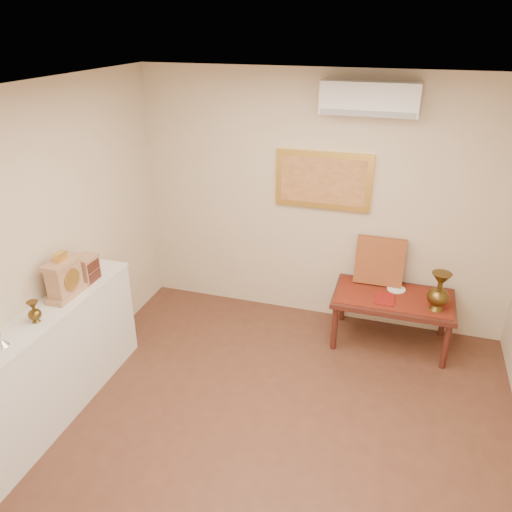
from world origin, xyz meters
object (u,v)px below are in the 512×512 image
at_px(brass_urn_tall, 440,288).
at_px(mantel_clock, 64,278).
at_px(low_table, 393,302).
at_px(display_ledge, 54,363).
at_px(wooden_chest, 87,269).

relative_size(brass_urn_tall, mantel_clock, 1.16).
bearing_deg(low_table, brass_urn_tall, -18.55).
xyz_separation_m(display_ledge, mantel_clock, (0.02, 0.29, 0.66)).
relative_size(brass_urn_tall, display_ledge, 0.24).
relative_size(mantel_clock, low_table, 0.34).
distance_m(display_ledge, low_table, 3.27).
distance_m(mantel_clock, wooden_chest, 0.29).
distance_m(brass_urn_tall, mantel_clock, 3.41).
bearing_deg(mantel_clock, brass_urn_tall, 25.34).
height_order(wooden_chest, low_table, wooden_chest).
bearing_deg(mantel_clock, low_table, 30.84).
bearing_deg(display_ledge, low_table, 35.10).
distance_m(wooden_chest, low_table, 3.01).
xyz_separation_m(brass_urn_tall, mantel_clock, (-3.06, -1.45, 0.36)).
bearing_deg(display_ledge, mantel_clock, 86.36).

